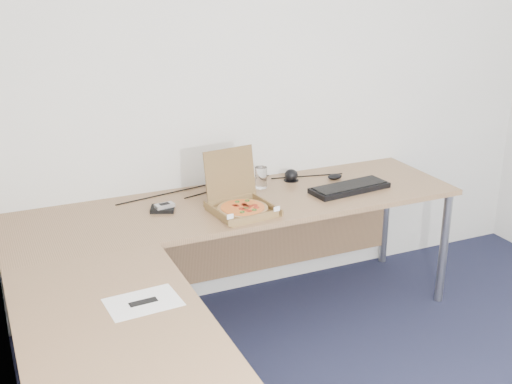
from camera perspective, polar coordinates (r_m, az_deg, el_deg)
name	(u,v)px	position (r m, az deg, el deg)	size (l,w,h in m)	color
room_shell	(512,174)	(2.56, 21.38, 1.50)	(3.50, 3.50, 2.50)	white
desk	(210,247)	(3.11, -3.99, -4.80)	(2.50, 2.20, 0.73)	#936B48
pizza_box	(241,205)	(3.43, -1.30, -1.17)	(0.30, 0.34, 0.30)	olive
drinking_glass	(261,177)	(3.77, 0.43, 1.28)	(0.07, 0.07, 0.12)	silver
keyboard	(350,188)	(3.78, 8.15, 0.35)	(0.47, 0.17, 0.03)	black
mouse	(335,177)	(3.96, 6.88, 1.34)	(0.09, 0.06, 0.03)	black
wallet	(163,209)	(3.48, -8.15, -1.46)	(0.12, 0.10, 0.02)	black
phone	(165,206)	(3.47, -7.97, -1.18)	(0.10, 0.05, 0.02)	#B2B5BA
paper_sheet	(143,302)	(2.62, -9.80, -9.44)	(0.28, 0.20, 0.00)	white
dome_speaker	(291,175)	(3.90, 3.09, 1.53)	(0.09, 0.09, 0.08)	black
cable_bundle	(229,186)	(3.81, -2.40, 0.50)	(0.67, 0.04, 0.01)	black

